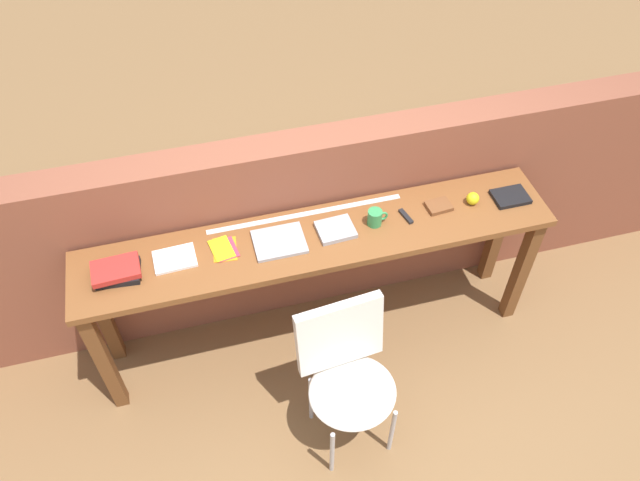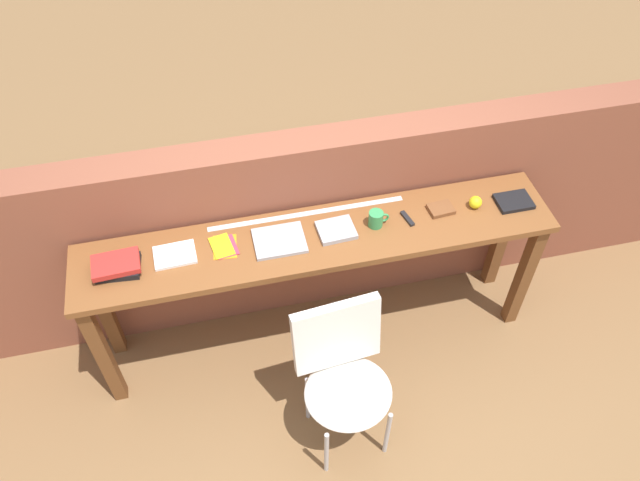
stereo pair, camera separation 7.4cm
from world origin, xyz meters
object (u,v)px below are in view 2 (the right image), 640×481
(pamphlet_pile_colourful, at_px, (224,246))
(magazine_cycling, at_px, (175,255))
(chair_white_moulded, at_px, (344,373))
(multitool_folded, at_px, (407,218))
(book_repair_rightmost, at_px, (514,201))
(book_stack_leftmost, at_px, (117,266))
(book_open_centre, at_px, (279,241))
(leather_journal_brown, at_px, (441,209))
(sports_ball_small, at_px, (475,202))
(mug, at_px, (376,219))

(pamphlet_pile_colourful, bearing_deg, magazine_cycling, -178.93)
(chair_white_moulded, xyz_separation_m, magazine_cycling, (-0.72, 0.63, 0.36))
(multitool_folded, relative_size, book_repair_rightmost, 0.58)
(book_stack_leftmost, distance_m, magazine_cycling, 0.28)
(pamphlet_pile_colourful, relative_size, book_open_centre, 0.67)
(magazine_cycling, distance_m, book_repair_rightmost, 1.81)
(book_repair_rightmost, bearing_deg, multitool_folded, 179.02)
(magazine_cycling, bearing_deg, leather_journal_brown, -2.26)
(chair_white_moulded, relative_size, book_repair_rightmost, 4.72)
(chair_white_moulded, bearing_deg, pamphlet_pile_colourful, 126.49)
(leather_journal_brown, relative_size, sports_ball_small, 1.89)
(leather_journal_brown, distance_m, sports_ball_small, 0.19)
(pamphlet_pile_colourful, height_order, book_repair_rightmost, book_repair_rightmost)
(multitool_folded, xyz_separation_m, book_repair_rightmost, (0.60, -0.01, 0.00))
(chair_white_moulded, height_order, book_open_centre, book_open_centre)
(book_repair_rightmost, bearing_deg, chair_white_moulded, -150.93)
(book_open_centre, relative_size, mug, 2.37)
(book_stack_leftmost, height_order, book_open_centre, book_stack_leftmost)
(book_stack_leftmost, relative_size, magazine_cycling, 1.14)
(mug, bearing_deg, book_open_centre, -179.37)
(chair_white_moulded, relative_size, book_stack_leftmost, 3.79)
(magazine_cycling, distance_m, leather_journal_brown, 1.40)
(multitool_folded, relative_size, leather_journal_brown, 0.85)
(sports_ball_small, bearing_deg, book_open_centre, -179.16)
(book_stack_leftmost, xyz_separation_m, book_open_centre, (0.80, 0.01, -0.02))
(book_open_centre, bearing_deg, pamphlet_pile_colourful, 174.13)
(book_open_centre, distance_m, multitool_folded, 0.68)
(pamphlet_pile_colourful, bearing_deg, book_open_centre, -5.87)
(pamphlet_pile_colourful, xyz_separation_m, book_repair_rightmost, (1.56, -0.03, 0.01))
(sports_ball_small, height_order, book_repair_rightmost, sports_ball_small)
(book_open_centre, bearing_deg, multitool_folded, 0.50)
(chair_white_moulded, distance_m, book_stack_leftmost, 1.23)
(sports_ball_small, bearing_deg, book_repair_rightmost, -5.06)
(magazine_cycling, xyz_separation_m, leather_journal_brown, (1.40, 0.01, 0.00))
(mug, bearing_deg, chair_white_moulded, -117.34)
(leather_journal_brown, bearing_deg, mug, 179.09)
(mug, xyz_separation_m, leather_journal_brown, (0.37, 0.02, -0.03))
(pamphlet_pile_colourful, xyz_separation_m, book_open_centre, (0.28, -0.03, 0.01))
(book_open_centre, relative_size, sports_ball_small, 3.78)
(chair_white_moulded, relative_size, mug, 8.10)
(chair_white_moulded, height_order, pamphlet_pile_colourful, chair_white_moulded)
(leather_journal_brown, bearing_deg, magazine_cycling, 175.61)
(leather_journal_brown, height_order, book_repair_rightmost, same)
(leather_journal_brown, bearing_deg, pamphlet_pile_colourful, 175.42)
(chair_white_moulded, relative_size, pamphlet_pile_colourful, 5.10)
(mug, xyz_separation_m, multitool_folded, (0.17, 0.00, -0.04))
(book_open_centre, xyz_separation_m, multitool_folded, (0.68, 0.01, -0.00))
(chair_white_moulded, bearing_deg, book_stack_leftmost, 148.74)
(book_stack_leftmost, xyz_separation_m, sports_ball_small, (1.87, 0.02, 0.00))
(chair_white_moulded, bearing_deg, leather_journal_brown, 43.02)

